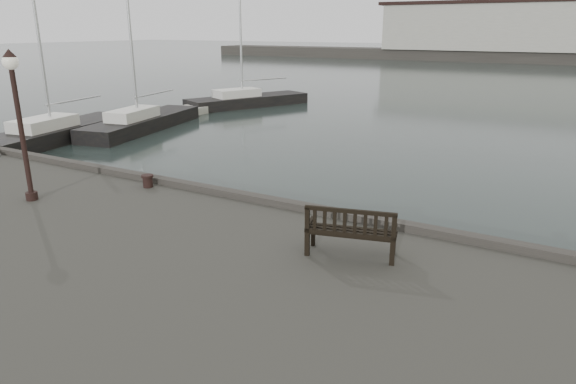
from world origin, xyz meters
name	(u,v)px	position (x,y,z in m)	size (l,w,h in m)	color
ground	(347,275)	(0.00, 0.00, 0.00)	(400.00, 400.00, 0.00)	black
pontoon	(105,128)	(-20.00, 10.00, 0.25)	(2.00, 24.00, 0.50)	#AFADA2
breakwater	(535,38)	(-4.56, 92.00, 4.30)	(140.00, 9.50, 12.20)	#383530
bench	(351,240)	(0.88, -2.02, 1.88)	(1.86, 1.03, 1.02)	black
bollard_left	(148,181)	(-5.95, -0.62, 1.74)	(0.34, 0.34, 0.36)	black
lamp_post	(17,106)	(-7.78, -2.98, 4.03)	(0.39, 0.39, 3.85)	black
yacht_a	(60,136)	(-20.24, 7.08, 0.24)	(4.35, 10.10, 13.36)	black
yacht_c	(143,126)	(-18.49, 11.63, 0.24)	(4.32, 10.10, 13.19)	black
yacht_d	(248,103)	(-18.51, 22.95, 0.23)	(6.44, 10.14, 12.42)	black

